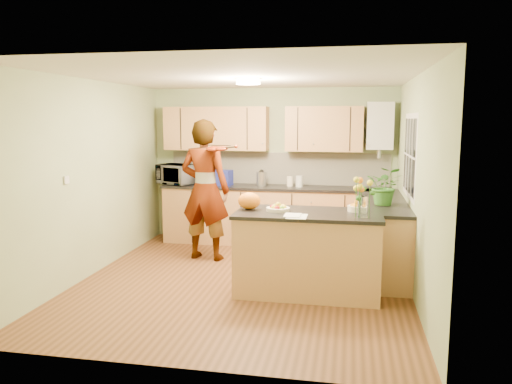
# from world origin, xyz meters

# --- Properties ---
(floor) EXTENTS (4.50, 4.50, 0.00)m
(floor) POSITION_xyz_m (0.00, 0.00, 0.00)
(floor) COLOR #503017
(floor) RESTS_ON ground
(ceiling) EXTENTS (4.00, 4.50, 0.02)m
(ceiling) POSITION_xyz_m (0.00, 0.00, 2.50)
(ceiling) COLOR silver
(ceiling) RESTS_ON wall_back
(wall_back) EXTENTS (4.00, 0.02, 2.50)m
(wall_back) POSITION_xyz_m (0.00, 2.25, 1.25)
(wall_back) COLOR gray
(wall_back) RESTS_ON floor
(wall_front) EXTENTS (4.00, 0.02, 2.50)m
(wall_front) POSITION_xyz_m (0.00, -2.25, 1.25)
(wall_front) COLOR gray
(wall_front) RESTS_ON floor
(wall_left) EXTENTS (0.02, 4.50, 2.50)m
(wall_left) POSITION_xyz_m (-2.00, 0.00, 1.25)
(wall_left) COLOR gray
(wall_left) RESTS_ON floor
(wall_right) EXTENTS (0.02, 4.50, 2.50)m
(wall_right) POSITION_xyz_m (2.00, 0.00, 1.25)
(wall_right) COLOR gray
(wall_right) RESTS_ON floor
(back_counter) EXTENTS (3.64, 0.62, 0.94)m
(back_counter) POSITION_xyz_m (0.10, 1.95, 0.47)
(back_counter) COLOR #A66D42
(back_counter) RESTS_ON floor
(right_counter) EXTENTS (0.62, 2.24, 0.94)m
(right_counter) POSITION_xyz_m (1.70, 0.85, 0.47)
(right_counter) COLOR #A66D42
(right_counter) RESTS_ON floor
(splashback) EXTENTS (3.60, 0.02, 0.52)m
(splashback) POSITION_xyz_m (0.10, 2.23, 1.20)
(splashback) COLOR silver
(splashback) RESTS_ON back_counter
(upper_cabinets) EXTENTS (3.20, 0.34, 0.70)m
(upper_cabinets) POSITION_xyz_m (-0.18, 2.08, 1.85)
(upper_cabinets) COLOR #A66D42
(upper_cabinets) RESTS_ON wall_back
(boiler) EXTENTS (0.40, 0.30, 0.86)m
(boiler) POSITION_xyz_m (1.70, 2.09, 1.90)
(boiler) COLOR silver
(boiler) RESTS_ON wall_back
(window_right) EXTENTS (0.01, 1.30, 1.05)m
(window_right) POSITION_xyz_m (1.99, 0.60, 1.55)
(window_right) COLOR silver
(window_right) RESTS_ON wall_right
(light_switch) EXTENTS (0.02, 0.09, 0.09)m
(light_switch) POSITION_xyz_m (-1.99, -0.60, 1.30)
(light_switch) COLOR silver
(light_switch) RESTS_ON wall_left
(ceiling_lamp) EXTENTS (0.30, 0.30, 0.07)m
(ceiling_lamp) POSITION_xyz_m (0.00, 0.30, 2.46)
(ceiling_lamp) COLOR #FFEABF
(ceiling_lamp) RESTS_ON ceiling
(peninsula_island) EXTENTS (1.66, 0.85, 0.95)m
(peninsula_island) POSITION_xyz_m (0.81, -0.25, 0.48)
(peninsula_island) COLOR #A66D42
(peninsula_island) RESTS_ON floor
(fruit_dish) EXTENTS (0.27, 0.27, 0.10)m
(fruit_dish) POSITION_xyz_m (0.46, -0.25, 0.99)
(fruit_dish) COLOR beige
(fruit_dish) RESTS_ON peninsula_island
(orange_bowl) EXTENTS (0.22, 0.22, 0.13)m
(orange_bowl) POSITION_xyz_m (1.36, -0.10, 1.01)
(orange_bowl) COLOR beige
(orange_bowl) RESTS_ON peninsula_island
(flower_vase) EXTENTS (0.27, 0.27, 0.49)m
(flower_vase) POSITION_xyz_m (1.41, -0.43, 1.28)
(flower_vase) COLOR silver
(flower_vase) RESTS_ON peninsula_island
(orange_bag) EXTENTS (0.33, 0.31, 0.20)m
(orange_bag) POSITION_xyz_m (0.11, -0.20, 1.05)
(orange_bag) COLOR orange
(orange_bag) RESTS_ON peninsula_island
(papers) EXTENTS (0.22, 0.30, 0.01)m
(papers) POSITION_xyz_m (0.71, -0.55, 0.96)
(papers) COLOR white
(papers) RESTS_ON peninsula_island
(violinist) EXTENTS (0.80, 0.59, 2.00)m
(violinist) POSITION_xyz_m (-0.76, 0.90, 1.00)
(violinist) COLOR #E1A28A
(violinist) RESTS_ON floor
(violin) EXTENTS (0.65, 0.57, 0.16)m
(violin) POSITION_xyz_m (-0.56, 0.68, 1.60)
(violin) COLOR #491004
(violin) RESTS_ON violinist
(microwave) EXTENTS (0.70, 0.60, 0.33)m
(microwave) POSITION_xyz_m (-1.54, 1.91, 1.10)
(microwave) COLOR silver
(microwave) RESTS_ON back_counter
(blue_box) EXTENTS (0.34, 0.28, 0.25)m
(blue_box) POSITION_xyz_m (-0.77, 1.91, 1.06)
(blue_box) COLOR navy
(blue_box) RESTS_ON back_counter
(kettle) EXTENTS (0.16, 0.16, 0.30)m
(kettle) POSITION_xyz_m (-0.13, 1.97, 1.06)
(kettle) COLOR #BDBCC1
(kettle) RESTS_ON back_counter
(jar_cream) EXTENTS (0.11, 0.11, 0.16)m
(jar_cream) POSITION_xyz_m (0.33, 2.00, 1.02)
(jar_cream) COLOR beige
(jar_cream) RESTS_ON back_counter
(jar_white) EXTENTS (0.12, 0.12, 0.18)m
(jar_white) POSITION_xyz_m (0.49, 1.94, 1.03)
(jar_white) COLOR silver
(jar_white) RESTS_ON back_counter
(potted_plant) EXTENTS (0.49, 0.44, 0.48)m
(potted_plant) POSITION_xyz_m (1.70, 0.46, 1.18)
(potted_plant) COLOR #326C24
(potted_plant) RESTS_ON right_counter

